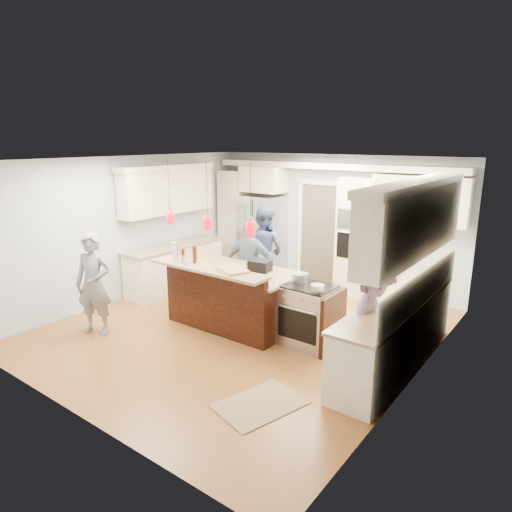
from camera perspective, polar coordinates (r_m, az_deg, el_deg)
The scene contains 23 objects.
ground_plane at distance 7.54m, azimuth -1.61°, elevation -9.03°, with size 6.00×6.00×0.00m, color #9B672A.
room_shell at distance 7.01m, azimuth -1.72°, elevation 4.72°, with size 5.54×6.04×2.72m.
refrigerator at distance 10.17m, azimuth 0.73°, elevation 2.54°, with size 0.90×0.70×1.80m, color #B7B7BC.
oven_column at distance 9.02m, azimuth 12.74°, elevation 2.25°, with size 0.72×0.69×2.30m.
back_upper_cabinets at distance 9.70m, azimuth 5.03°, elevation 6.51°, with size 5.30×0.61×2.54m.
right_counter_run at distance 6.31m, azimuth 17.83°, elevation -4.26°, with size 0.64×3.10×2.51m.
left_cabinets at distance 9.38m, azimuth -10.39°, elevation 2.24°, with size 0.64×2.30×2.51m.
kitchen_island at distance 7.56m, azimuth -2.77°, elevation -5.02°, with size 2.10×1.46×1.12m.
island_range at distance 6.88m, azimuth 6.81°, elevation -7.40°, with size 0.82×0.71×0.92m.
pendant_lights at distance 6.80m, azimuth -6.06°, elevation 4.20°, with size 1.75×0.15×1.03m.
person_bar_end at distance 7.56m, azimuth -19.62°, elevation -3.34°, with size 0.59×0.38×1.61m, color slate.
person_far_left at distance 8.90m, azimuth 0.99°, elevation 0.61°, with size 0.85×0.66×1.75m, color #334264.
person_far_right at distance 8.19m, azimuth -0.71°, elevation -1.07°, with size 0.95×0.40×1.62m, color slate.
person_range_side at distance 6.04m, azimuth 14.28°, elevation -7.84°, with size 0.98×0.57×1.52m, color gray.
floor_rug at distance 5.58m, azimuth 0.51°, elevation -18.04°, with size 0.68×1.00×0.01m, color #90754E.
water_bottle at distance 7.29m, azimuth -10.14°, elevation 0.53°, with size 0.07×0.07×0.32m, color silver.
beer_bottle_a at distance 7.44m, azimuth -9.96°, elevation 0.55°, with size 0.06×0.06×0.25m, color #431B0C.
beer_bottle_b at distance 7.24m, azimuth -9.11°, elevation 0.06°, with size 0.05×0.05×0.21m, color #431B0C.
beer_bottle_c at distance 7.15m, azimuth -7.67°, elevation 0.17°, with size 0.07×0.07×0.27m, color #431B0C.
drink_can at distance 7.17m, azimuth -9.07°, elevation -0.41°, with size 0.07×0.07×0.14m, color #B7B7BC.
cutting_board at distance 6.70m, azimuth -2.91°, elevation -1.73°, with size 0.47×0.33×0.04m, color tan.
pot_large at distance 6.85m, azimuth 5.35°, elevation -2.71°, with size 0.24×0.24×0.14m, color #B7B7BC.
pot_small at distance 6.49m, azimuth 7.71°, elevation -3.98°, with size 0.19×0.19×0.10m, color #B7B7BC.
Camera 1 is at (4.30, -5.41, 3.01)m, focal length 32.00 mm.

